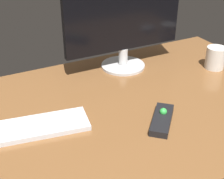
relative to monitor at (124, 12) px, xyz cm
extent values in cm
cube|color=brown|center=(-16.66, -27.61, -24.77)|extent=(140.00, 84.00, 2.00)
cylinder|color=silver|center=(0.00, 0.00, -23.24)|extent=(18.70, 18.70, 1.06)
cylinder|color=silver|center=(0.00, 0.00, -19.03)|extent=(3.85, 3.85, 7.35)
cube|color=black|center=(0.00, 0.00, 2.15)|extent=(50.94, 3.29, 35.01)
cube|color=silver|center=(-47.32, -26.95, -22.96)|extent=(36.91, 17.41, 1.61)
cube|color=black|center=(-9.05, -42.12, -22.67)|extent=(15.48, 16.07, 2.19)
sphere|color=green|center=(-7.39, -40.33, -21.16)|extent=(2.41, 2.41, 2.41)
cylinder|color=silver|center=(34.09, -18.81, -19.11)|extent=(8.06, 8.06, 9.32)
camera|label=1|loc=(-62.32, -110.79, 36.82)|focal=52.13mm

